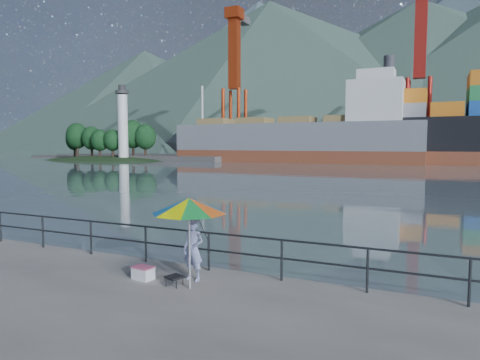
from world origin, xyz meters
name	(u,v)px	position (x,y,z in m)	size (l,w,h in m)	color
harbor_water	(404,154)	(0.00, 130.00, 0.00)	(500.00, 280.00, 0.00)	slate
far_dock	(443,159)	(10.00, 93.00, 0.00)	(200.00, 40.00, 0.40)	#514F4C
guardrail	(117,240)	(0.00, 1.70, 0.52)	(22.00, 0.06, 1.03)	#2D3033
lighthouse_islet	(104,158)	(-54.97, 61.99, 0.26)	(48.00, 26.40, 19.20)	#263F1E
fisherman	(193,250)	(3.03, 0.88, 0.75)	(0.55, 0.36, 1.50)	#344794
beach_umbrella	(189,206)	(3.28, 0.29, 1.91)	(2.19, 2.19, 2.09)	white
folding_stool	(175,281)	(2.85, 0.31, 0.12)	(0.45, 0.45, 0.23)	black
cooler_bag	(143,274)	(1.88, 0.41, 0.14)	(0.49, 0.33, 0.28)	white
fishing_rod	(204,264)	(2.60, 2.18, 0.00)	(0.02, 0.02, 1.89)	black
bulk_carrier	(303,138)	(-14.07, 69.39, 4.21)	(46.14, 7.98, 14.50)	brown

